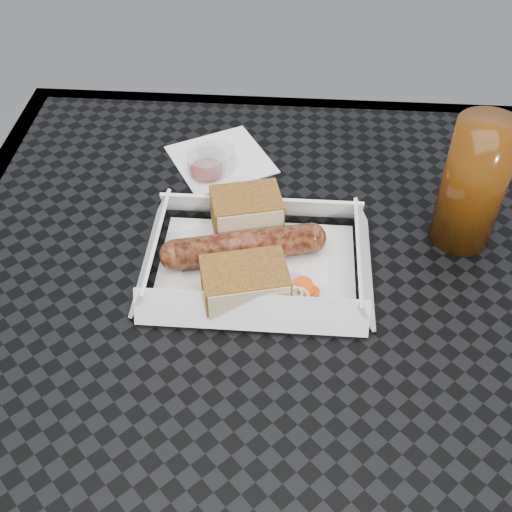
{
  "coord_description": "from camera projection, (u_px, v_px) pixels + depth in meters",
  "views": [
    {
      "loc": [
        0.01,
        -0.47,
        1.27
      ],
      "look_at": [
        -0.03,
        0.02,
        0.78
      ],
      "focal_mm": 45.0,
      "sensor_mm": 36.0,
      "label": 1
    }
  ],
  "objects": [
    {
      "name": "bread_near",
      "position": [
        247.0,
        213.0,
        0.75
      ],
      "size": [
        0.09,
        0.07,
        0.05
      ],
      "primitive_type": "cube",
      "rotation": [
        0.0,
        0.0,
        0.25
      ],
      "color": "brown",
      "rests_on": "food_tray"
    },
    {
      "name": "condiment_cup_empty",
      "position": [
        217.0,
        160.0,
        0.85
      ],
      "size": [
        0.05,
        0.05,
        0.03
      ],
      "primitive_type": "cylinder",
      "color": "silver",
      "rests_on": "patio_table"
    },
    {
      "name": "patio_table",
      "position": [
        279.0,
        335.0,
        0.75
      ],
      "size": [
        0.8,
        0.8,
        0.74
      ],
      "color": "black",
      "rests_on": "ground"
    },
    {
      "name": "food_tray",
      "position": [
        257.0,
        267.0,
        0.72
      ],
      "size": [
        0.22,
        0.15,
        0.0
      ],
      "primitive_type": "cube",
      "color": "white",
      "rests_on": "patio_table"
    },
    {
      "name": "bratwurst",
      "position": [
        244.0,
        247.0,
        0.72
      ],
      "size": [
        0.19,
        0.07,
        0.04
      ],
      "rotation": [
        0.0,
        0.0,
        0.25
      ],
      "color": "brown",
      "rests_on": "food_tray"
    },
    {
      "name": "napkin",
      "position": [
        221.0,
        159.0,
        0.87
      ],
      "size": [
        0.16,
        0.16,
        0.0
      ],
      "primitive_type": "cube",
      "rotation": [
        0.0,
        0.0,
        0.52
      ],
      "color": "white",
      "rests_on": "patio_table"
    },
    {
      "name": "drink_glass",
      "position": [
        474.0,
        185.0,
        0.71
      ],
      "size": [
        0.07,
        0.07,
        0.16
      ],
      "primitive_type": "cylinder",
      "color": "#4C2306",
      "rests_on": "patio_table"
    },
    {
      "name": "condiment_cup_sauce",
      "position": [
        206.0,
        166.0,
        0.84
      ],
      "size": [
        0.05,
        0.05,
        0.03
      ],
      "primitive_type": "cylinder",
      "color": "maroon",
      "rests_on": "patio_table"
    },
    {
      "name": "veg_garnish",
      "position": [
        297.0,
        296.0,
        0.69
      ],
      "size": [
        0.03,
        0.03,
        0.0
      ],
      "color": "#E35109",
      "rests_on": "food_tray"
    },
    {
      "name": "bread_far",
      "position": [
        245.0,
        284.0,
        0.67
      ],
      "size": [
        0.1,
        0.08,
        0.05
      ],
      "primitive_type": "cube",
      "rotation": [
        0.0,
        0.0,
        0.25
      ],
      "color": "brown",
      "rests_on": "food_tray"
    }
  ]
}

